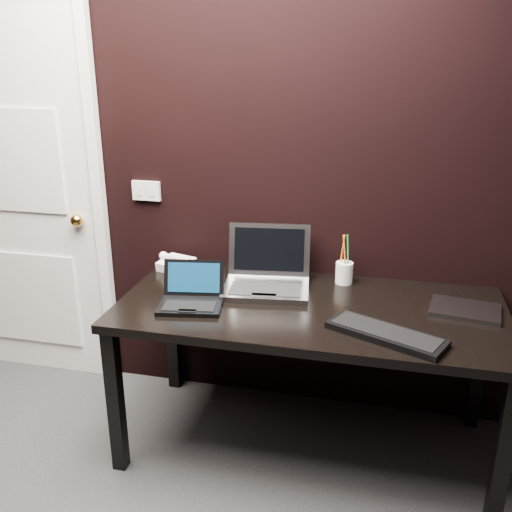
% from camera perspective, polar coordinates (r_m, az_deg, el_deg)
% --- Properties ---
extents(wall_back, '(4.00, 0.00, 4.00)m').
position_cam_1_polar(wall_back, '(2.80, 0.79, 9.52)').
color(wall_back, black).
rests_on(wall_back, ground).
extents(door, '(0.99, 0.10, 2.14)m').
position_cam_1_polar(door, '(3.38, -22.34, 5.42)').
color(door, white).
rests_on(door, ground).
extents(wall_switch, '(0.15, 0.02, 0.10)m').
position_cam_1_polar(wall_switch, '(3.02, -10.92, 6.43)').
color(wall_switch, silver).
rests_on(wall_switch, wall_back).
extents(desk, '(1.70, 0.80, 0.74)m').
position_cam_1_polar(desk, '(2.58, 5.36, -6.50)').
color(desk, black).
rests_on(desk, ground).
extents(netbook, '(0.31, 0.29, 0.18)m').
position_cam_1_polar(netbook, '(2.54, -6.49, -4.15)').
color(netbook, black).
rests_on(netbook, desk).
extents(silver_laptop, '(0.44, 0.40, 0.27)m').
position_cam_1_polar(silver_laptop, '(2.69, 1.09, -2.20)').
color(silver_laptop, '#96979B').
rests_on(silver_laptop, desk).
extents(ext_keyboard, '(0.49, 0.34, 0.03)m').
position_cam_1_polar(ext_keyboard, '(2.32, 12.86, -7.59)').
color(ext_keyboard, black).
rests_on(ext_keyboard, desk).
extents(closed_laptop, '(0.32, 0.25, 0.02)m').
position_cam_1_polar(closed_laptop, '(2.63, 20.17, -5.08)').
color(closed_laptop, gray).
rests_on(closed_laptop, desk).
extents(desk_phone, '(0.20, 0.19, 0.10)m').
position_cam_1_polar(desk_phone, '(2.95, -7.99, -0.75)').
color(desk_phone, white).
rests_on(desk_phone, desk).
extents(mobile_phone, '(0.07, 0.06, 0.10)m').
position_cam_1_polar(mobile_phone, '(2.78, -8.02, -1.98)').
color(mobile_phone, black).
rests_on(mobile_phone, desk).
extents(pen_cup, '(0.10, 0.10, 0.25)m').
position_cam_1_polar(pen_cup, '(2.78, 8.81, -1.57)').
color(pen_cup, white).
rests_on(pen_cup, desk).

